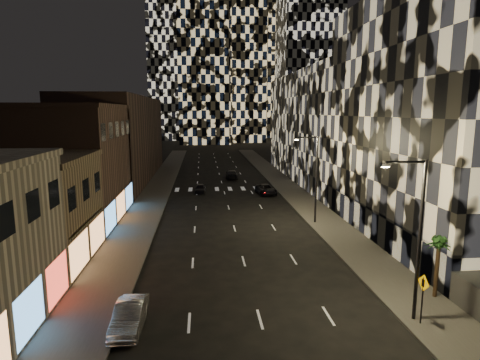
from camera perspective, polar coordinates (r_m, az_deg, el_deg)
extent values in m
cube|color=#47443F|center=(61.42, -11.73, -1.34)|extent=(4.00, 120.00, 0.15)
cube|color=#47443F|center=(62.42, 6.83, -1.02)|extent=(4.00, 120.00, 0.15)
cube|color=#4C4C47|center=(61.22, -9.78, -1.31)|extent=(0.20, 120.00, 0.15)
cube|color=#4C4C47|center=(62.02, 4.93, -1.06)|extent=(0.20, 120.00, 0.15)
cube|color=brown|center=(34.75, -28.87, -4.24)|extent=(10.00, 10.00, 8.00)
cube|color=brown|center=(45.94, -22.95, 1.88)|extent=(10.00, 15.00, 12.00)
cube|color=brown|center=(71.44, -16.67, 5.60)|extent=(10.00, 40.00, 14.00)
cube|color=#232326|center=(41.46, 28.76, 7.63)|extent=(16.00, 25.00, 22.00)
cube|color=#383838|center=(39.06, 18.16, -5.84)|extent=(0.60, 25.00, 3.00)
cube|color=#232326|center=(70.85, 13.77, 7.31)|extent=(16.00, 40.00, 18.00)
cube|color=black|center=(154.67, 9.91, 23.97)|extent=(20.00, 20.00, 100.00)
cube|color=black|center=(154.14, -5.25, 23.16)|extent=(18.00, 18.00, 95.00)
cylinder|color=black|center=(24.15, 24.16, -8.04)|extent=(0.20, 0.20, 9.00)
cylinder|color=black|center=(22.72, 22.52, 2.37)|extent=(2.20, 0.14, 0.14)
cube|color=black|center=(22.24, 19.99, 2.07)|extent=(0.50, 0.25, 0.18)
cube|color=#FFEAB2|center=(22.26, 19.97, 1.77)|extent=(0.35, 0.18, 0.06)
cylinder|color=black|center=(42.19, 10.80, -0.01)|extent=(0.20, 0.20, 9.00)
cylinder|color=black|center=(41.39, 9.53, 5.98)|extent=(2.20, 0.14, 0.14)
cube|color=black|center=(41.13, 8.03, 5.83)|extent=(0.50, 0.25, 0.18)
cube|color=#FFEAB2|center=(41.14, 8.03, 5.67)|extent=(0.35, 0.18, 0.06)
imported|color=#A4A4A9|center=(23.72, -15.46, -18.17)|extent=(1.58, 4.30, 1.41)
imported|color=black|center=(58.43, -5.68, -1.20)|extent=(1.67, 3.72, 1.24)
imported|color=black|center=(70.48, -1.17, 0.82)|extent=(2.31, 5.12, 1.46)
imported|color=black|center=(57.14, 3.74, -1.35)|extent=(2.87, 5.20, 1.38)
cylinder|color=black|center=(24.89, 24.48, -15.33)|extent=(0.08, 0.08, 2.68)
cube|color=#E39B00|center=(24.50, 24.65, -13.17)|extent=(0.11, 0.94, 0.94)
cube|color=black|center=(24.48, 24.59, -13.18)|extent=(0.03, 0.24, 0.43)
cylinder|color=#47331E|center=(28.45, 26.18, -11.53)|extent=(0.25, 0.25, 3.37)
sphere|color=#1A4217|center=(27.86, 26.47, -7.98)|extent=(0.74, 0.74, 0.74)
cone|color=#1A4217|center=(27.95, 26.99, -8.08)|extent=(1.48, 0.71, 0.89)
cone|color=#1A4217|center=(28.11, 26.68, -7.96)|extent=(1.37, 1.07, 0.89)
cone|color=#1A4217|center=(28.10, 26.21, -7.93)|extent=(0.40, 1.48, 0.89)
cone|color=#1A4217|center=(27.92, 25.93, -8.01)|extent=(1.27, 1.21, 0.89)
cone|color=#1A4217|center=(27.71, 26.04, -8.16)|extent=(1.49, 0.51, 0.89)
cone|color=#1A4217|center=(27.63, 26.48, -8.24)|extent=(0.98, 1.41, 0.89)
cone|color=#1A4217|center=(27.73, 26.90, -8.21)|extent=(0.81, 1.47, 0.89)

